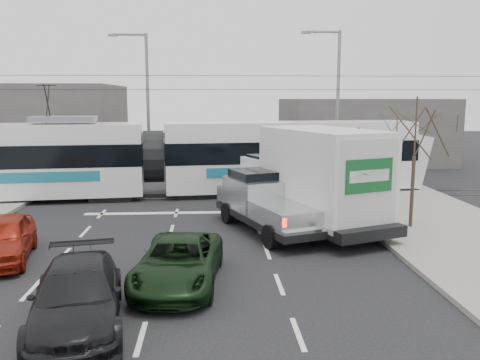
{
  "coord_description": "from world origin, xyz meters",
  "views": [
    {
      "loc": [
        -0.19,
        -16.29,
        5.1
      ],
      "look_at": [
        1.03,
        3.97,
        1.8
      ],
      "focal_mm": 38.0,
      "sensor_mm": 36.0,
      "label": 1
    }
  ],
  "objects": [
    {
      "name": "catenary",
      "position": [
        0.0,
        10.0,
        3.88
      ],
      "size": [
        60.0,
        0.2,
        7.0
      ],
      "color": "black",
      "rests_on": "ground"
    },
    {
      "name": "dark_car",
      "position": [
        -3.18,
        -5.29,
        0.7
      ],
      "size": [
        2.79,
        5.09,
        1.4
      ],
      "primitive_type": "imported",
      "rotation": [
        0.0,
        0.0,
        0.18
      ],
      "color": "black",
      "rests_on": "ground"
    },
    {
      "name": "red_car",
      "position": [
        -6.74,
        -0.38,
        0.71
      ],
      "size": [
        2.45,
        4.43,
        1.43
      ],
      "primitive_type": "imported",
      "rotation": [
        0.0,
        0.0,
        0.19
      ],
      "color": "maroon",
      "rests_on": "ground"
    },
    {
      "name": "building_right",
      "position": [
        12.0,
        24.0,
        2.5
      ],
      "size": [
        12.0,
        10.0,
        5.0
      ],
      "primitive_type": "cube",
      "color": "#66615C",
      "rests_on": "ground"
    },
    {
      "name": "rails",
      "position": [
        0.0,
        10.0,
        0.01
      ],
      "size": [
        60.0,
        1.6,
        0.03
      ],
      "primitive_type": "cube",
      "color": "#33302D",
      "rests_on": "ground"
    },
    {
      "name": "bare_tree",
      "position": [
        7.6,
        2.5,
        3.79
      ],
      "size": [
        2.4,
        2.4,
        5.0
      ],
      "color": "#47382B",
      "rests_on": "ground"
    },
    {
      "name": "street_lamp_far",
      "position": [
        -4.19,
        16.0,
        5.11
      ],
      "size": [
        2.38,
        0.25,
        9.0
      ],
      "color": "slate",
      "rests_on": "ground"
    },
    {
      "name": "traffic_signal",
      "position": [
        6.47,
        6.5,
        2.74
      ],
      "size": [
        0.44,
        0.44,
        3.6
      ],
      "color": "black",
      "rests_on": "ground"
    },
    {
      "name": "ground",
      "position": [
        0.0,
        0.0,
        0.0
      ],
      "size": [
        120.0,
        120.0,
        0.0
      ],
      "primitive_type": "plane",
      "color": "black",
      "rests_on": "ground"
    },
    {
      "name": "street_lamp_near",
      "position": [
        7.31,
        14.0,
        5.11
      ],
      "size": [
        2.38,
        0.25,
        9.0
      ],
      "color": "slate",
      "rests_on": "ground"
    },
    {
      "name": "navy_pickup",
      "position": [
        2.71,
        4.69,
        0.98
      ],
      "size": [
        1.95,
        4.77,
        1.99
      ],
      "rotation": [
        0.0,
        0.0,
        0.02
      ],
      "color": "black",
      "rests_on": "ground"
    },
    {
      "name": "tram",
      "position": [
        -3.12,
        9.94,
        2.02
      ],
      "size": [
        28.02,
        5.72,
        5.69
      ],
      "rotation": [
        0.0,
        0.0,
        0.1
      ],
      "color": "white",
      "rests_on": "ground"
    },
    {
      "name": "sidewalk_right",
      "position": [
        9.0,
        0.0,
        0.07
      ],
      "size": [
        6.0,
        60.0,
        0.15
      ],
      "primitive_type": "cube",
      "color": "gray",
      "rests_on": "ground"
    },
    {
      "name": "building_left",
      "position": [
        -14.0,
        22.0,
        3.0
      ],
      "size": [
        14.0,
        10.0,
        6.0
      ],
      "primitive_type": "cube",
      "color": "#66615C",
      "rests_on": "ground"
    },
    {
      "name": "silver_pickup",
      "position": [
        1.98,
        2.88,
        1.12
      ],
      "size": [
        4.07,
        6.53,
        2.25
      ],
      "rotation": [
        0.0,
        0.0,
        0.35
      ],
      "color": "black",
      "rests_on": "ground"
    },
    {
      "name": "green_car",
      "position": [
        -1.07,
        -2.85,
        0.65
      ],
      "size": [
        2.61,
        4.84,
        1.29
      ],
      "primitive_type": "imported",
      "rotation": [
        0.0,
        0.0,
        -0.1
      ],
      "color": "black",
      "rests_on": "ground"
    },
    {
      "name": "box_truck",
      "position": [
        3.86,
        3.14,
        1.95
      ],
      "size": [
        5.36,
        8.33,
        3.94
      ],
      "rotation": [
        0.0,
        0.0,
        0.37
      ],
      "color": "black",
      "rests_on": "ground"
    }
  ]
}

